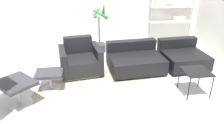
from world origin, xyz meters
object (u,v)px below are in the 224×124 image
at_px(side_table, 196,73).
at_px(shelf_unit, 171,4).
at_px(couch_low, 135,60).
at_px(potted_plant, 99,34).
at_px(armchair_red, 80,60).
at_px(couch_second, 182,57).
at_px(ottoman, 49,76).

xyz_separation_m(side_table, shelf_unit, (0.49, 2.61, 0.78)).
xyz_separation_m(couch_low, potted_plant, (-0.69, 1.20, 0.28)).
xyz_separation_m(armchair_red, potted_plant, (0.53, 1.16, 0.22)).
relative_size(armchair_red, couch_second, 0.97).
xyz_separation_m(ottoman, couch_second, (2.94, 0.64, -0.05)).
bearing_deg(potted_plant, armchair_red, -114.36).
height_order(couch_low, couch_second, same).
xyz_separation_m(armchair_red, side_table, (2.06, -1.18, 0.14)).
relative_size(side_table, potted_plant, 0.34).
distance_m(ottoman, potted_plant, 2.14).
bearing_deg(potted_plant, side_table, -56.77).
relative_size(couch_low, shelf_unit, 0.65).
relative_size(armchair_red, potted_plant, 0.71).
bearing_deg(armchair_red, ottoman, 39.75).
distance_m(couch_low, potted_plant, 1.41).
height_order(potted_plant, shelf_unit, shelf_unit).
bearing_deg(side_table, potted_plant, 123.23).
height_order(ottoman, armchair_red, armchair_red).
bearing_deg(couch_second, shelf_unit, -101.51).
xyz_separation_m(ottoman, potted_plant, (1.11, 1.81, 0.22)).
relative_size(ottoman, side_table, 1.07).
distance_m(armchair_red, couch_low, 1.22).
bearing_deg(potted_plant, ottoman, -121.49).
height_order(couch_low, shelf_unit, shelf_unit).
distance_m(potted_plant, shelf_unit, 2.16).
bearing_deg(ottoman, couch_second, 12.24).
bearing_deg(side_table, armchair_red, 150.23).
height_order(ottoman, shelf_unit, shelf_unit).
relative_size(couch_second, shelf_unit, 0.53).
xyz_separation_m(couch_low, shelf_unit, (1.34, 1.47, 0.98)).
xyz_separation_m(side_table, potted_plant, (-1.54, 2.34, 0.08)).
xyz_separation_m(armchair_red, couch_second, (2.36, -0.01, -0.06)).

